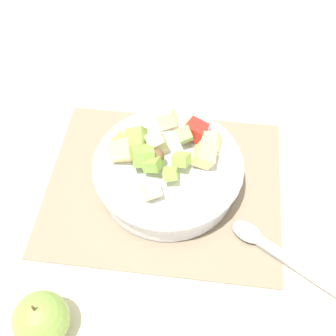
{
  "coord_description": "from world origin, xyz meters",
  "views": [
    {
      "loc": [
        -0.07,
        0.47,
        0.69
      ],
      "look_at": [
        -0.01,
        -0.01,
        0.05
      ],
      "focal_mm": 48.28,
      "sensor_mm": 36.0,
      "label": 1
    }
  ],
  "objects": [
    {
      "name": "salad_bowl",
      "position": [
        -0.01,
        -0.01,
        0.04
      ],
      "size": [
        0.27,
        0.27,
        0.1
      ],
      "color": "white",
      "rests_on": "placemat"
    },
    {
      "name": "serving_spoon",
      "position": [
        -0.2,
        0.11,
        0.01
      ],
      "size": [
        0.22,
        0.15,
        0.01
      ],
      "color": "#B7B7BC",
      "rests_on": "placemat"
    },
    {
      "name": "ground_plane",
      "position": [
        0.0,
        0.0,
        0.0
      ],
      "size": [
        2.4,
        2.4,
        0.0
      ],
      "primitive_type": "plane",
      "color": "silver"
    },
    {
      "name": "whole_apple",
      "position": [
        0.14,
        0.28,
        0.04
      ],
      "size": [
        0.08,
        0.08,
        0.09
      ],
      "color": "#8CB74C",
      "rests_on": "ground_plane"
    },
    {
      "name": "placemat",
      "position": [
        0.0,
        0.0,
        0.0
      ],
      "size": [
        0.43,
        0.35,
        0.01
      ],
      "primitive_type": "cube",
      "color": "gray",
      "rests_on": "ground_plane"
    }
  ]
}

